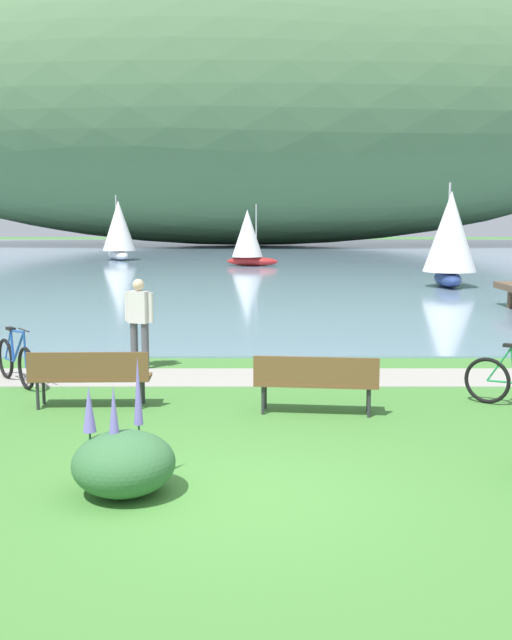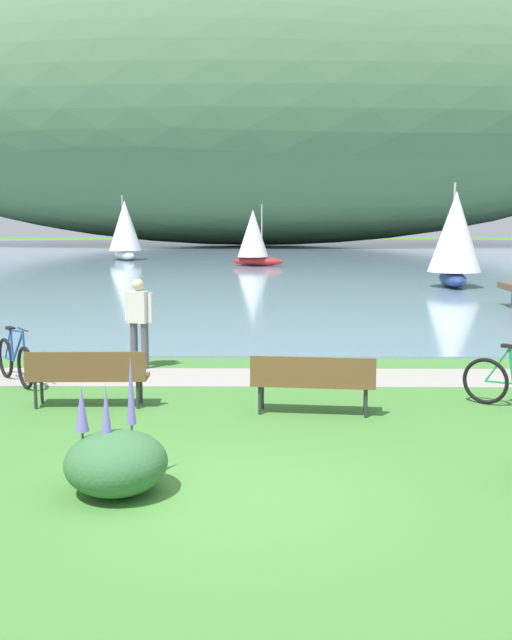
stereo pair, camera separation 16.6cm
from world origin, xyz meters
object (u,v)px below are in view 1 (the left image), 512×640
(park_bench_further_along, at_px, (315,379))
(sailboat_toward_hillside, at_px, (118,230))
(person_at_shoreline, at_px, (138,318))
(sailboat_nearest_to_shore, at_px, (449,238))
(bicycle_leaning_near_bench, at_px, (15,361))
(sailboat_mid_bay, at_px, (247,237))
(park_bench_near_camera, at_px, (89,374))

(park_bench_further_along, bearing_deg, sailboat_toward_hillside, 104.58)
(person_at_shoreline, distance_m, sailboat_nearest_to_shore, 19.00)
(bicycle_leaning_near_bench, bearing_deg, sailboat_mid_bay, 83.10)
(park_bench_further_along, relative_size, sailboat_nearest_to_shore, 0.44)
(sailboat_mid_bay, xyz_separation_m, sailboat_toward_hillside, (-8.61, 5.86, 0.34))
(park_bench_near_camera, relative_size, sailboat_toward_hillside, 0.42)
(park_bench_near_camera, distance_m, person_at_shoreline, 2.94)
(park_bench_near_camera, bearing_deg, sailboat_mid_bay, 86.36)
(bicycle_leaning_near_bench, bearing_deg, park_bench_further_along, -21.51)
(sailboat_toward_hillside, bearing_deg, person_at_shoreline, -78.89)
(park_bench_further_along, bearing_deg, sailboat_nearest_to_shore, 70.15)
(bicycle_leaning_near_bench, height_order, sailboat_toward_hillside, sailboat_toward_hillside)
(park_bench_further_along, distance_m, person_at_shoreline, 4.50)
(sailboat_mid_bay, height_order, sailboat_toward_hillside, sailboat_toward_hillside)
(sailboat_mid_bay, bearing_deg, bicycle_leaning_near_bench, -96.90)
(bicycle_leaning_near_bench, xyz_separation_m, sailboat_toward_hillside, (-4.93, 36.25, 1.66))
(park_bench_near_camera, xyz_separation_m, person_at_shoreline, (0.30, 2.89, 0.46))
(park_bench_further_along, distance_m, sailboat_toward_hillside, 39.53)
(park_bench_further_along, xyz_separation_m, bicycle_leaning_near_bench, (-5.01, 1.98, -0.12))
(sailboat_nearest_to_shore, bearing_deg, sailboat_mid_bay, 122.55)
(person_at_shoreline, xyz_separation_m, sailboat_toward_hillside, (-6.87, 34.97, 1.08))
(park_bench_further_along, relative_size, person_at_shoreline, 1.08)
(sailboat_toward_hillside, bearing_deg, bicycle_leaning_near_bench, -82.25)
(park_bench_near_camera, bearing_deg, sailboat_toward_hillside, 99.85)
(sailboat_nearest_to_shore, xyz_separation_m, sailboat_toward_hillside, (-16.93, 18.89, 0.03))
(bicycle_leaning_near_bench, relative_size, sailboat_mid_bay, 0.41)
(sailboat_nearest_to_shore, bearing_deg, bicycle_leaning_near_bench, -124.63)
(park_bench_near_camera, relative_size, park_bench_further_along, 0.98)
(sailboat_toward_hillside, bearing_deg, park_bench_further_along, -75.42)
(person_at_shoreline, xyz_separation_m, sailboat_nearest_to_shore, (10.06, 16.09, 1.05))
(park_bench_near_camera, bearing_deg, park_bench_further_along, -6.23)
(park_bench_further_along, height_order, sailboat_nearest_to_shore, sailboat_nearest_to_shore)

